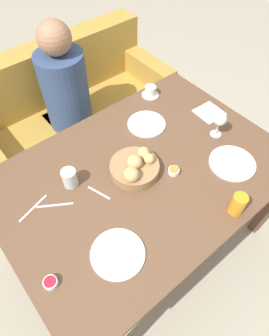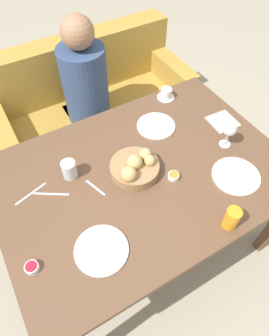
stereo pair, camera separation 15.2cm
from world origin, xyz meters
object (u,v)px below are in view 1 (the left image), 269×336
Objects in this scene: napkin at (209,112)px; couch at (72,117)px; plate_near_left at (118,254)px; coffee_cup at (150,91)px; seated_person at (70,111)px; jam_bowl_honey at (174,171)px; fork_silver at (33,208)px; knife_silver at (55,205)px; spoon_coffee at (99,193)px; jam_bowl_berry at (50,283)px; juice_glass at (238,204)px; plate_near_right at (232,163)px; plate_far_center at (147,124)px; wine_glass at (220,120)px; water_tumbler at (70,178)px; bread_basket at (135,167)px.

couch is at bearing 114.05° from napkin.
napkin is at bearing 20.04° from plate_near_left.
seated_person is at bearing 125.99° from coffee_cup.
jam_bowl_honey is 0.53m from napkin.
fork_silver is 1.11× the size of knife_silver.
coffee_cup reaches higher than spoon_coffee.
jam_bowl_berry is at bearing -106.94° from fork_silver.
napkin is (1.15, -0.08, 0.00)m from fork_silver.
couch is 14.43× the size of coffee_cup.
seated_person is 9.26× the size of spoon_coffee.
knife_silver is (-0.57, 0.22, -0.01)m from jam_bowl_honey.
couch is 27.23× the size of jam_bowl_honey.
jam_bowl_berry is (-1.09, -0.64, -0.02)m from coffee_cup.
juice_glass reaches higher than jam_bowl_honey.
plate_near_right is 1.09× the size of plate_far_center.
wine_glass is at bearing -10.24° from knife_silver.
juice_glass is at bearing -79.40° from jam_bowl_honey.
seated_person is 0.75m from plate_far_center.
fork_silver is (-0.94, 0.42, -0.00)m from plate_near_right.
seated_person is 20.47× the size of jam_bowl_berry.
coffee_cup is at bearing -54.01° from seated_person.
water_tumbler is at bearing 174.93° from napkin.
plate_near_right is at bearing -30.72° from water_tumbler.
napkin is at bearing 12.77° from jam_bowl_berry.
jam_bowl_berry is 0.77m from jam_bowl_honey.
wine_glass reaches higher than napkin.
coffee_cup is at bearing 20.35° from knife_silver.
juice_glass reaches higher than knife_silver.
wine_glass reaches higher than plate_far_center.
jam_bowl_honey is (-0.32, -0.55, -0.02)m from coffee_cup.
water_tumbler is 0.60× the size of napkin.
plate_near_right is 1.05m from jam_bowl_berry.
knife_silver is at bearing 156.43° from plate_near_right.
seated_person is 20.47× the size of jam_bowl_honey.
jam_bowl_berry is (-0.28, 0.07, 0.01)m from plate_near_left.
juice_glass reaches higher than water_tumbler.
couch is 1.19m from napkin.
jam_bowl_honey is (0.44, -0.28, -0.03)m from water_tumbler.
napkin is (0.94, -0.08, -0.05)m from water_tumbler.
jam_bowl_berry is (-0.83, 0.25, -0.04)m from juice_glass.
seated_person is at bearing 61.38° from water_tumbler.
bread_basket is 1.08× the size of plate_near_left.
coffee_cup is at bearing 73.77° from juice_glass.
seated_person reaches higher than water_tumbler.
juice_glass is at bearing -128.48° from napkin.
bread_basket reaches higher than plate_near_left.
jam_bowl_honey is at bearing 6.85° from jam_bowl_berry.
coffee_cup is 1.27m from jam_bowl_berry.
water_tumbler is at bearing -171.83° from plate_far_center.
plate_near_left is 0.58m from juice_glass.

